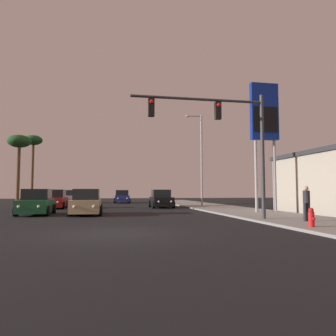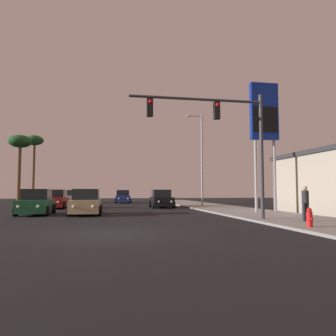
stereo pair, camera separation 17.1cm
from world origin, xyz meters
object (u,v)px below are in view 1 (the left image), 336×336
object	(u,v)px
car_green	(36,203)
palm_tree_far	(33,144)
traffic_light_mast	(226,129)
fire_hydrant	(311,218)
gas_station_sign	(264,119)
palm_tree_mid	(19,145)
car_silver	(73,197)
car_tan	(86,203)
car_blue	(122,197)
street_lamp	(200,155)
pedestrian_on_sidewalk	(306,202)
car_red	(55,200)
car_black	(161,199)

from	to	relation	value
car_green	palm_tree_far	xyz separation A→B (m)	(-5.32, 23.53, 7.10)
car_green	traffic_light_mast	bearing A→B (deg)	145.66
palm_tree_far	fire_hydrant	bearing A→B (deg)	-62.53
gas_station_sign	palm_tree_mid	distance (m)	25.04
car_silver	traffic_light_mast	distance (m)	30.45
car_green	car_tan	xyz separation A→B (m)	(3.21, -0.62, 0.00)
car_silver	car_blue	world-z (taller)	same
palm_tree_mid	palm_tree_far	bearing A→B (deg)	94.25
car_green	traffic_light_mast	size ratio (longest dim) A/B	0.62
street_lamp	pedestrian_on_sidewalk	size ratio (longest dim) A/B	5.39
gas_station_sign	palm_tree_far	size ratio (longest dim) A/B	0.99
car_green	pedestrian_on_sidewalk	size ratio (longest dim) A/B	2.59
car_red	car_blue	bearing A→B (deg)	-116.79
car_black	car_green	bearing A→B (deg)	40.28
fire_hydrant	palm_tree_far	distance (m)	39.41
car_blue	gas_station_sign	size ratio (longest dim) A/B	0.48
car_black	pedestrian_on_sidewalk	xyz separation A→B (m)	(4.34, -16.19, 0.27)
car_red	pedestrian_on_sidewalk	bearing A→B (deg)	130.53
car_blue	street_lamp	world-z (taller)	street_lamp
car_red	car_green	bearing A→B (deg)	90.57
car_silver	pedestrian_on_sidewalk	xyz separation A→B (m)	(13.65, -30.06, 0.27)
car_red	traffic_light_mast	size ratio (longest dim) A/B	0.61
car_tan	car_red	bearing A→B (deg)	-68.50
car_blue	gas_station_sign	world-z (taller)	gas_station_sign
car_black	street_lamp	size ratio (longest dim) A/B	0.48
car_blue	palm_tree_far	size ratio (longest dim) A/B	0.48
car_black	palm_tree_far	bearing A→B (deg)	-45.47
car_tan	car_silver	bearing A→B (deg)	-81.55
car_red	car_blue	xyz separation A→B (m)	(6.49, 12.66, 0.00)
street_lamp	palm_tree_far	bearing A→B (deg)	141.04
pedestrian_on_sidewalk	palm_tree_mid	bearing A→B (deg)	129.88
palm_tree_mid	fire_hydrant	bearing A→B (deg)	-54.90
car_green	car_silver	xyz separation A→B (m)	(0.21, 21.53, 0.00)
car_tan	palm_tree_mid	size ratio (longest dim) A/B	0.58
traffic_light_mast	palm_tree_mid	size ratio (longest dim) A/B	0.95
car_blue	car_silver	bearing A→B (deg)	-7.43
car_black	pedestrian_on_sidewalk	size ratio (longest dim) A/B	2.59
car_silver	car_blue	xyz separation A→B (m)	(6.25, -0.95, 0.00)
fire_hydrant	car_silver	bearing A→B (deg)	110.86
fire_hydrant	pedestrian_on_sidewalk	xyz separation A→B (m)	(1.32, 2.29, 0.55)
car_red	traffic_light_mast	distance (m)	18.57
gas_station_sign	car_blue	bearing A→B (deg)	111.71
car_green	traffic_light_mast	xyz separation A→B (m)	(10.53, -6.84, 3.95)
fire_hydrant	pedestrian_on_sidewalk	bearing A→B (deg)	59.98
car_black	pedestrian_on_sidewalk	world-z (taller)	pedestrian_on_sidewalk
car_green	palm_tree_far	distance (m)	25.15
car_green	car_tan	world-z (taller)	same
car_black	pedestrian_on_sidewalk	bearing A→B (deg)	106.43
car_tan	car_black	distance (m)	10.42
car_tan	gas_station_sign	xyz separation A→B (m)	(12.11, -1.04, 5.86)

